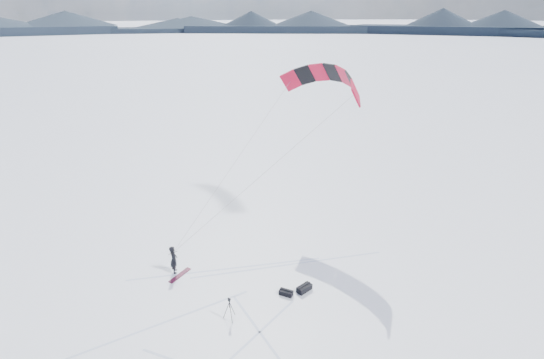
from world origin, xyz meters
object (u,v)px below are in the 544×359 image
snowkiter (175,272)px  gear_bag_b (286,293)px  snowboard (180,275)px  tripod (229,306)px  gear_bag_a (304,288)px

snowkiter → gear_bag_b: snowkiter is taller
snowboard → gear_bag_b: size_ratio=1.99×
snowkiter → tripod: (1.42, -5.30, 0.82)m
snowkiter → gear_bag_b: bearing=-124.3°
gear_bag_a → snowkiter: bearing=125.2°
snowboard → gear_bag_a: (5.86, -4.75, 0.16)m
snowkiter → gear_bag_a: snowkiter is taller
snowkiter → gear_bag_a: (6.01, -5.25, 0.18)m
snowboard → gear_bag_a: size_ratio=1.70×
snowkiter → gear_bag_b: 7.06m
gear_bag_b → tripod: bearing=-124.1°
gear_bag_b → snowboard: bearing=-171.7°
snowboard → tripod: bearing=-106.3°
snowkiter → snowboard: size_ratio=1.08×
gear_bag_a → snowboard: bearing=127.3°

